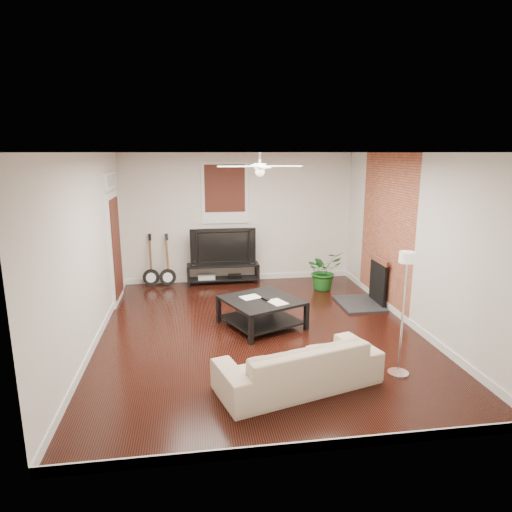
{
  "coord_description": "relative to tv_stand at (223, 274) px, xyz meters",
  "views": [
    {
      "loc": [
        -1.02,
        -6.61,
        2.8
      ],
      "look_at": [
        0.0,
        0.4,
        1.15
      ],
      "focal_mm": 31.29,
      "sensor_mm": 36.0,
      "label": 1
    }
  ],
  "objects": [
    {
      "name": "potted_plant",
      "position": [
        2.04,
        -0.73,
        0.19
      ],
      "size": [
        0.91,
        0.85,
        0.81
      ],
      "primitive_type": "imported",
      "rotation": [
        0.0,
        0.0,
        0.35
      ],
      "color": "#1A5E1C",
      "rests_on": "floor"
    },
    {
      "name": "ceiling_fan",
      "position": [
        0.38,
        -2.78,
        2.38
      ],
      "size": [
        1.24,
        1.24,
        0.32
      ],
      "primitive_type": null,
      "color": "white",
      "rests_on": "ceiling"
    },
    {
      "name": "tv_stand",
      "position": [
        0.0,
        0.0,
        0.0
      ],
      "size": [
        1.56,
        0.41,
        0.44
      ],
      "primitive_type": "cube",
      "color": "black",
      "rests_on": "floor"
    },
    {
      "name": "door_left",
      "position": [
        -2.08,
        -0.88,
        1.03
      ],
      "size": [
        0.08,
        1.0,
        2.5
      ],
      "primitive_type": "cube",
      "color": "white",
      "rests_on": "wall_left"
    },
    {
      "name": "guitar_left",
      "position": [
        -1.54,
        -0.03,
        0.35
      ],
      "size": [
        0.37,
        0.27,
        1.13
      ],
      "primitive_type": null,
      "rotation": [
        0.0,
        0.0,
        0.08
      ],
      "color": "black",
      "rests_on": "floor"
    },
    {
      "name": "brick_accent",
      "position": [
        2.87,
        -1.78,
        1.18
      ],
      "size": [
        0.02,
        2.2,
        2.8
      ],
      "primitive_type": "cube",
      "color": "#994E31",
      "rests_on": "floor"
    },
    {
      "name": "sofa",
      "position": [
        0.59,
        -4.54,
        0.07
      ],
      "size": [
        2.14,
        1.31,
        0.58
      ],
      "primitive_type": "imported",
      "rotation": [
        0.0,
        0.0,
        3.43
      ],
      "color": "tan",
      "rests_on": "floor"
    },
    {
      "name": "room",
      "position": [
        0.38,
        -2.78,
        1.18
      ],
      "size": [
        5.01,
        6.01,
        2.81
      ],
      "color": "black",
      "rests_on": "ground"
    },
    {
      "name": "window_back",
      "position": [
        0.08,
        0.19,
        1.73
      ],
      "size": [
        1.0,
        0.06,
        1.3
      ],
      "primitive_type": "cube",
      "color": "#33160E",
      "rests_on": "wall_back"
    },
    {
      "name": "fireplace",
      "position": [
        2.58,
        -1.78,
        0.24
      ],
      "size": [
        0.8,
        1.1,
        0.92
      ],
      "primitive_type": "cube",
      "color": "black",
      "rests_on": "floor"
    },
    {
      "name": "guitar_right",
      "position": [
        -1.19,
        -0.06,
        0.35
      ],
      "size": [
        0.39,
        0.31,
        1.13
      ],
      "primitive_type": null,
      "rotation": [
        0.0,
        0.0,
        0.18
      ],
      "color": "black",
      "rests_on": "floor"
    },
    {
      "name": "tv",
      "position": [
        -0.0,
        0.02,
        0.62
      ],
      "size": [
        1.39,
        0.18,
        0.8
      ],
      "primitive_type": "imported",
      "color": "black",
      "rests_on": "tv_stand"
    },
    {
      "name": "coffee_table",
      "position": [
        0.45,
        -2.55,
        0.02
      ],
      "size": [
        1.47,
        1.47,
        0.47
      ],
      "primitive_type": "cube",
      "rotation": [
        0.0,
        0.0,
        0.41
      ],
      "color": "black",
      "rests_on": "floor"
    },
    {
      "name": "floor_lamp",
      "position": [
        1.94,
        -4.44,
        0.6
      ],
      "size": [
        0.33,
        0.33,
        1.63
      ],
      "primitive_type": null,
      "rotation": [
        0.0,
        0.0,
        0.28
      ],
      "color": "silver",
      "rests_on": "floor"
    }
  ]
}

